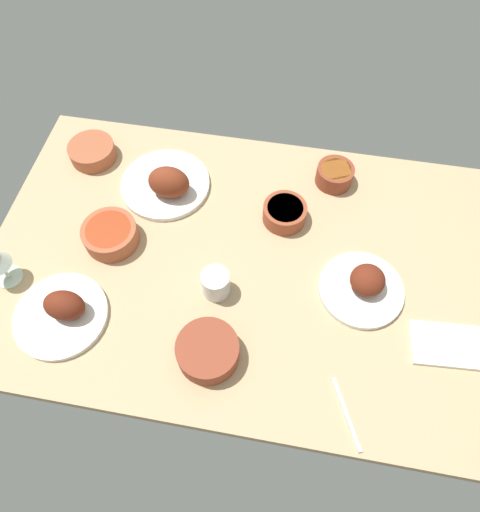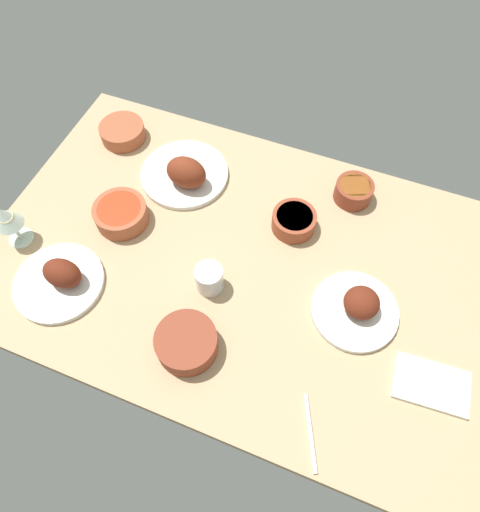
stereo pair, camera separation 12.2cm
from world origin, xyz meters
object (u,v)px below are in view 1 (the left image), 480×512
(water_tumbler, at_px, (216,284))
(plate_far_side, at_px, (62,312))
(plate_near_viewer, at_px, (167,183))
(bowl_soup, at_px, (335,174))
(bowl_onions, at_px, (92,151))
(plate_center_main, at_px, (364,286))
(bowl_sauce, at_px, (110,235))
(bowl_cream, at_px, (285,213))
(fork_loose, at_px, (346,414))
(bowl_pasta, at_px, (208,351))
(folded_napkin, at_px, (447,345))

(water_tumbler, bearing_deg, plate_far_side, -159.45)
(plate_near_viewer, relative_size, bowl_soup, 2.42)
(plate_far_side, relative_size, bowl_onions, 1.67)
(plate_far_side, distance_m, plate_center_main, 0.78)
(bowl_sauce, relative_size, bowl_cream, 1.22)
(plate_near_viewer, bearing_deg, bowl_onions, 161.52)
(plate_center_main, height_order, bowl_soup, plate_center_main)
(bowl_cream, bearing_deg, bowl_onions, 168.09)
(plate_far_side, relative_size, fork_loose, 1.42)
(plate_far_side, xyz_separation_m, water_tumbler, (0.37, 0.14, 0.01))
(plate_center_main, bearing_deg, bowl_pasta, -146.03)
(bowl_pasta, relative_size, bowl_soup, 1.37)
(bowl_pasta, bearing_deg, bowl_cream, 73.32)
(bowl_sauce, bearing_deg, fork_loose, -27.93)
(bowl_pasta, xyz_separation_m, fork_loose, (0.34, -0.08, -0.03))
(bowl_pasta, xyz_separation_m, bowl_onions, (-0.49, 0.57, -0.01))
(plate_center_main, bearing_deg, plate_far_side, -164.59)
(bowl_sauce, bearing_deg, plate_center_main, -2.64)
(bowl_soup, height_order, water_tumbler, water_tumbler)
(plate_far_side, xyz_separation_m, bowl_sauce, (0.05, 0.24, 0.01))
(plate_near_viewer, bearing_deg, plate_far_side, -109.68)
(plate_center_main, distance_m, bowl_cream, 0.30)
(bowl_onions, distance_m, water_tumbler, 0.62)
(plate_center_main, xyz_separation_m, water_tumbler, (-0.38, -0.07, 0.01))
(bowl_soup, bearing_deg, water_tumbler, -123.21)
(bowl_sauce, bearing_deg, plate_near_viewer, 61.67)
(bowl_sauce, distance_m, bowl_soup, 0.68)
(bowl_pasta, height_order, bowl_soup, bowl_pasta)
(bowl_soup, bearing_deg, bowl_onions, -177.48)
(plate_near_viewer, distance_m, bowl_pasta, 0.53)
(bowl_pasta, height_order, folded_napkin, bowl_pasta)
(bowl_pasta, xyz_separation_m, bowl_cream, (0.13, 0.44, -0.00))
(bowl_cream, xyz_separation_m, folded_napkin, (0.45, -0.31, -0.02))
(plate_near_viewer, xyz_separation_m, bowl_pasta, (0.23, -0.48, 0.00))
(folded_napkin, distance_m, fork_loose, 0.31)
(bowl_soup, height_order, folded_napkin, bowl_soup)
(bowl_sauce, xyz_separation_m, bowl_onions, (-0.16, 0.29, -0.00))
(bowl_pasta, distance_m, fork_loose, 0.35)
(bowl_sauce, bearing_deg, bowl_pasta, -39.53)
(folded_napkin, bearing_deg, bowl_cream, 144.97)
(water_tumbler, distance_m, fork_loose, 0.44)
(bowl_sauce, relative_size, bowl_soup, 1.37)
(plate_near_viewer, height_order, bowl_onions, plate_near_viewer)
(bowl_onions, height_order, folded_napkin, bowl_onions)
(plate_center_main, distance_m, bowl_pasta, 0.44)
(plate_far_side, distance_m, folded_napkin, 0.97)
(bowl_onions, xyz_separation_m, bowl_soup, (0.75, 0.03, 0.00))
(water_tumbler, distance_m, folded_napkin, 0.60)
(bowl_sauce, distance_m, folded_napkin, 0.93)
(plate_center_main, bearing_deg, water_tumbler, -169.84)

